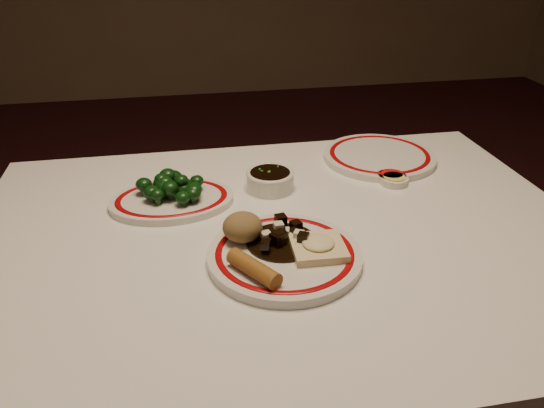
{
  "coord_description": "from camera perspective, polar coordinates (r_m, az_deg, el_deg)",
  "views": [
    {
      "loc": [
        -0.18,
        -0.85,
        1.28
      ],
      "look_at": [
        -0.02,
        0.03,
        0.8
      ],
      "focal_mm": 35.0,
      "sensor_mm": 36.0,
      "label": 1
    }
  ],
  "objects": [
    {
      "name": "sweet_sour_dish",
      "position": [
        1.25,
        12.75,
        2.82
      ],
      "size": [
        0.06,
        0.06,
        0.02
      ],
      "color": "silver",
      "rests_on": "dining_table"
    },
    {
      "name": "soy_bowl",
      "position": [
        1.18,
        -0.21,
        2.51
      ],
      "size": [
        0.1,
        0.1,
        0.04
      ],
      "color": "silver",
      "rests_on": "dining_table"
    },
    {
      "name": "fried_wonton",
      "position": [
        0.93,
        4.98,
        -4.55
      ],
      "size": [
        0.1,
        0.1,
        0.03
      ],
      "color": "beige",
      "rests_on": "main_plate"
    },
    {
      "name": "far_plate",
      "position": [
        1.36,
        11.46,
        5.07
      ],
      "size": [
        0.28,
        0.28,
        0.02
      ],
      "color": "silver",
      "rests_on": "dining_table"
    },
    {
      "name": "dining_table",
      "position": [
        1.07,
        1.28,
        -7.29
      ],
      "size": [
        1.2,
        0.9,
        0.75
      ],
      "color": "white",
      "rests_on": "ground"
    },
    {
      "name": "main_plate",
      "position": [
        0.94,
        1.36,
        -5.57
      ],
      "size": [
        0.31,
        0.31,
        0.02
      ],
      "color": "silver",
      "rests_on": "dining_table"
    },
    {
      "name": "broccoli_plate",
      "position": [
        1.14,
        -10.71,
        0.42
      ],
      "size": [
        0.27,
        0.23,
        0.02
      ],
      "color": "silver",
      "rests_on": "dining_table"
    },
    {
      "name": "mustard_dish",
      "position": [
        1.24,
        12.98,
        2.51
      ],
      "size": [
        0.06,
        0.06,
        0.02
      ],
      "color": "silver",
      "rests_on": "dining_table"
    },
    {
      "name": "broccoli_pile",
      "position": [
        1.13,
        -10.6,
        1.82
      ],
      "size": [
        0.14,
        0.12,
        0.05
      ],
      "color": "#23471C",
      "rests_on": "broccoli_plate"
    },
    {
      "name": "stirfry_heap",
      "position": [
        0.95,
        1.12,
        -3.62
      ],
      "size": [
        0.13,
        0.13,
        0.03
      ],
      "color": "black",
      "rests_on": "main_plate"
    },
    {
      "name": "spring_roll",
      "position": [
        0.87,
        -1.96,
        -6.93
      ],
      "size": [
        0.08,
        0.1,
        0.03
      ],
      "primitive_type": "cylinder",
      "rotation": [
        1.57,
        0.0,
        0.58
      ],
      "color": "#996425",
      "rests_on": "main_plate"
    },
    {
      "name": "rice_mound",
      "position": [
        0.95,
        -3.19,
        -2.48
      ],
      "size": [
        0.07,
        0.07,
        0.05
      ],
      "primitive_type": "ellipsoid",
      "color": "olive",
      "rests_on": "main_plate"
    }
  ]
}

